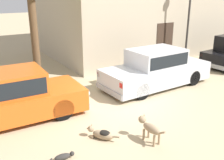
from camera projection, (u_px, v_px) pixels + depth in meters
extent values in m
plane|color=tan|center=(113.00, 108.00, 8.71)|extent=(80.00, 80.00, 0.00)
cube|color=#D15619|center=(14.00, 104.00, 7.83)|extent=(4.17, 1.85, 0.68)
cube|color=#D15619|center=(9.00, 83.00, 7.59)|extent=(1.94, 1.54, 0.67)
cube|color=black|center=(9.00, 82.00, 7.58)|extent=(1.79, 1.56, 0.47)
cube|color=#999BA0|center=(78.00, 98.00, 8.87)|extent=(0.17, 1.69, 0.20)
sphere|color=silver|center=(70.00, 81.00, 9.32)|extent=(0.20, 0.20, 0.20)
sphere|color=silver|center=(87.00, 93.00, 8.20)|extent=(0.20, 0.20, 0.20)
cylinder|color=black|center=(47.00, 93.00, 9.09)|extent=(0.67, 0.22, 0.67)
cylinder|color=black|center=(63.00, 109.00, 7.84)|extent=(0.67, 0.22, 0.67)
cube|color=#B2B5BA|center=(156.00, 74.00, 10.55)|extent=(4.54, 1.84, 0.71)
cube|color=#B2B5BA|center=(156.00, 57.00, 10.30)|extent=(2.11, 1.53, 0.66)
cube|color=black|center=(156.00, 57.00, 10.30)|extent=(1.94, 1.55, 0.46)
cube|color=#999BA0|center=(193.00, 71.00, 11.79)|extent=(0.16, 1.69, 0.20)
cube|color=#999BA0|center=(109.00, 91.00, 9.47)|extent=(0.16, 1.69, 0.20)
sphere|color=silver|center=(183.00, 59.00, 12.21)|extent=(0.20, 0.20, 0.20)
sphere|color=silver|center=(207.00, 65.00, 11.13)|extent=(0.20, 0.20, 0.20)
cube|color=red|center=(99.00, 74.00, 9.91)|extent=(0.04, 0.18, 0.18)
cube|color=red|center=(121.00, 86.00, 8.75)|extent=(0.04, 0.18, 0.18)
cylinder|color=black|center=(167.00, 69.00, 11.91)|extent=(0.62, 0.22, 0.61)
cylinder|color=black|center=(193.00, 78.00, 10.71)|extent=(0.62, 0.22, 0.61)
cylinder|color=black|center=(118.00, 79.00, 10.51)|extent=(0.62, 0.22, 0.61)
cylinder|color=black|center=(142.00, 91.00, 9.31)|extent=(0.62, 0.22, 0.61)
cube|color=#999BA0|center=(214.00, 66.00, 12.54)|extent=(0.21, 1.67, 0.20)
cube|color=red|center=(202.00, 55.00, 12.98)|extent=(0.05, 0.18, 0.18)
cylinder|color=black|center=(211.00, 59.00, 13.57)|extent=(0.64, 0.23, 0.63)
cube|color=#38281E|center=(164.00, 43.00, 13.68)|extent=(1.10, 0.02, 2.10)
cylinder|color=#997F60|center=(144.00, 134.00, 6.82)|extent=(0.06, 0.06, 0.30)
cylinder|color=#997F60|center=(149.00, 132.00, 6.92)|extent=(0.06, 0.06, 0.30)
cylinder|color=#997F60|center=(154.00, 141.00, 6.53)|extent=(0.06, 0.06, 0.30)
cylinder|color=#997F60|center=(159.00, 139.00, 6.62)|extent=(0.06, 0.06, 0.30)
ellipsoid|color=#997F60|center=(152.00, 129.00, 6.65)|extent=(0.26, 0.60, 0.22)
sphere|color=#997F60|center=(142.00, 119.00, 6.89)|extent=(0.20, 0.20, 0.20)
cone|color=#997F60|center=(140.00, 118.00, 6.98)|extent=(0.12, 0.12, 0.11)
cone|color=#997F60|center=(141.00, 117.00, 6.83)|extent=(0.08, 0.08, 0.09)
cone|color=#997F60|center=(144.00, 116.00, 6.90)|extent=(0.08, 0.08, 0.09)
cylinder|color=#997F60|center=(162.00, 133.00, 6.35)|extent=(0.06, 0.20, 0.15)
cylinder|color=#997F60|center=(93.00, 137.00, 6.93)|extent=(0.12, 0.11, 0.06)
cylinder|color=#997F60|center=(95.00, 134.00, 7.05)|extent=(0.12, 0.11, 0.06)
ellipsoid|color=#997F60|center=(103.00, 135.00, 6.86)|extent=(0.52, 0.62, 0.24)
ellipsoid|color=black|center=(104.00, 133.00, 6.82)|extent=(0.36, 0.39, 0.13)
sphere|color=#997F60|center=(91.00, 129.00, 6.97)|extent=(0.17, 0.17, 0.17)
cone|color=#997F60|center=(88.00, 128.00, 7.01)|extent=(0.13, 0.13, 0.10)
cone|color=#997F60|center=(90.00, 127.00, 6.90)|extent=(0.08, 0.08, 0.08)
cone|color=#997F60|center=(92.00, 125.00, 6.99)|extent=(0.08, 0.08, 0.08)
cylinder|color=#997F60|center=(116.00, 137.00, 6.71)|extent=(0.16, 0.20, 0.07)
ellipsoid|color=#2D2B28|center=(63.00, 157.00, 6.04)|extent=(0.40, 0.19, 0.15)
sphere|color=#2D2B28|center=(72.00, 154.00, 6.12)|extent=(0.11, 0.11, 0.11)
cone|color=#2D2B28|center=(72.00, 151.00, 6.13)|extent=(0.04, 0.04, 0.04)
cone|color=#2D2B28|center=(72.00, 153.00, 6.08)|extent=(0.04, 0.04, 0.04)
cylinder|color=#2D2B28|center=(188.00, 27.00, 13.05)|extent=(0.10, 0.10, 3.93)
cylinder|color=brown|center=(35.00, 39.00, 9.95)|extent=(0.29, 0.29, 3.88)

